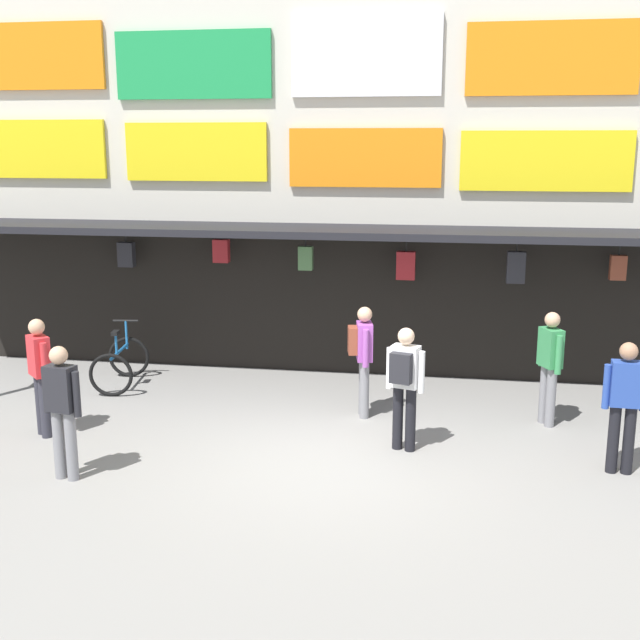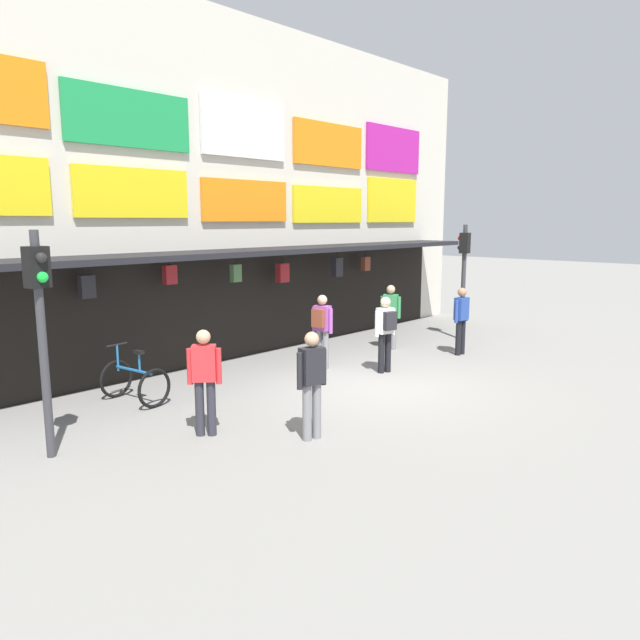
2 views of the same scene
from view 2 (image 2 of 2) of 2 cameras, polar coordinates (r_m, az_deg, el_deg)
The scene contains 11 objects.
ground_plane at distance 12.23m, azimuth 5.33°, elevation -6.23°, with size 80.00×80.00×0.00m, color gray.
shopfront at distance 15.01m, azimuth -8.67°, elevation 11.92°, with size 18.00×2.60×8.00m.
traffic_light_near at distance 8.95m, azimuth -25.29°, elevation 1.03°, with size 0.31×0.34×3.20m.
traffic_light_far at distance 16.94m, azimuth 13.64°, elevation 5.31°, with size 0.32×0.35×3.20m.
bicycle_parked at distance 11.48m, azimuth -17.39°, elevation -5.66°, with size 0.87×1.25×1.05m.
pedestrian_in_purple at distance 9.01m, azimuth -0.79°, elevation -5.72°, with size 0.52×0.28×1.68m.
pedestrian_in_blue at distance 13.28m, azimuth 0.16°, elevation -0.57°, with size 0.41×0.52×1.68m.
pedestrian_in_yellow at distance 15.10m, azimuth 13.41°, elevation 0.27°, with size 0.53×0.24×1.68m.
pedestrian_in_black at distance 13.01m, azimuth 6.33°, elevation -0.84°, with size 0.51×0.43×1.68m.
pedestrian_in_red at distance 15.40m, azimuth 6.78°, elevation 0.64°, with size 0.35×0.49×1.68m.
pedestrian_in_white at distance 9.34m, azimuth -11.03°, elevation -5.35°, with size 0.41×0.41×1.68m.
Camera 2 is at (-9.35, -7.15, 3.33)m, focal length 33.31 mm.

